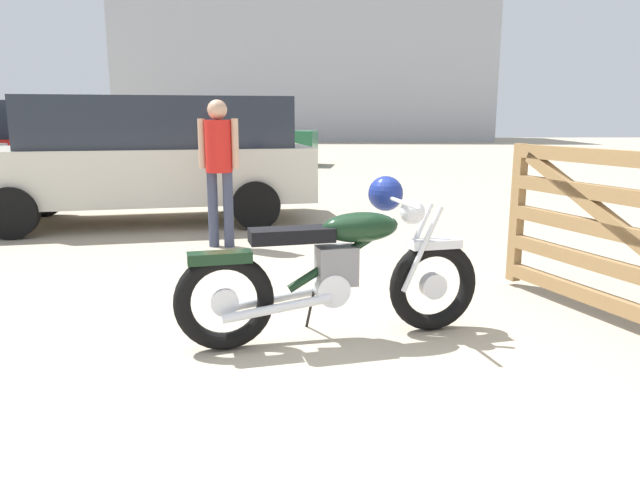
{
  "coord_description": "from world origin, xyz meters",
  "views": [
    {
      "loc": [
        0.05,
        -3.54,
        1.47
      ],
      "look_at": [
        0.16,
        1.28,
        0.47
      ],
      "focal_mm": 33.26,
      "sensor_mm": 36.0,
      "label": 1
    }
  ],
  "objects_px": {
    "blue_hatchback_right": "(44,145)",
    "dark_sedan_left": "(250,135)",
    "vintage_motorcycle": "(340,267)",
    "white_estate_far": "(149,156)",
    "bystander": "(219,158)"
  },
  "relations": [
    {
      "from": "vintage_motorcycle",
      "to": "white_estate_far",
      "type": "xyz_separation_m",
      "value": [
        -2.43,
        4.6,
        0.45
      ]
    },
    {
      "from": "bystander",
      "to": "dark_sedan_left",
      "type": "relative_size",
      "value": 0.41
    },
    {
      "from": "vintage_motorcycle",
      "to": "blue_hatchback_right",
      "type": "height_order",
      "value": "blue_hatchback_right"
    },
    {
      "from": "bystander",
      "to": "white_estate_far",
      "type": "relative_size",
      "value": 0.34
    },
    {
      "from": "bystander",
      "to": "blue_hatchback_right",
      "type": "xyz_separation_m",
      "value": [
        -4.22,
        5.29,
        -0.1
      ]
    },
    {
      "from": "blue_hatchback_right",
      "to": "dark_sedan_left",
      "type": "xyz_separation_m",
      "value": [
        3.47,
        6.65,
        0.0
      ]
    },
    {
      "from": "blue_hatchback_right",
      "to": "white_estate_far",
      "type": "distance_m",
      "value": 4.68
    },
    {
      "from": "bystander",
      "to": "white_estate_far",
      "type": "xyz_separation_m",
      "value": [
        -1.23,
        1.69,
        -0.08
      ]
    },
    {
      "from": "vintage_motorcycle",
      "to": "white_estate_far",
      "type": "bearing_deg",
      "value": 104.77
    },
    {
      "from": "vintage_motorcycle",
      "to": "white_estate_far",
      "type": "relative_size",
      "value": 0.41
    },
    {
      "from": "vintage_motorcycle",
      "to": "dark_sedan_left",
      "type": "height_order",
      "value": "dark_sedan_left"
    },
    {
      "from": "white_estate_far",
      "to": "dark_sedan_left",
      "type": "distance_m",
      "value": 10.26
    },
    {
      "from": "bystander",
      "to": "blue_hatchback_right",
      "type": "relative_size",
      "value": 0.42
    },
    {
      "from": "vintage_motorcycle",
      "to": "blue_hatchback_right",
      "type": "xyz_separation_m",
      "value": [
        -5.43,
        8.2,
        0.43
      ]
    },
    {
      "from": "vintage_motorcycle",
      "to": "bystander",
      "type": "bearing_deg",
      "value": 99.41
    }
  ]
}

